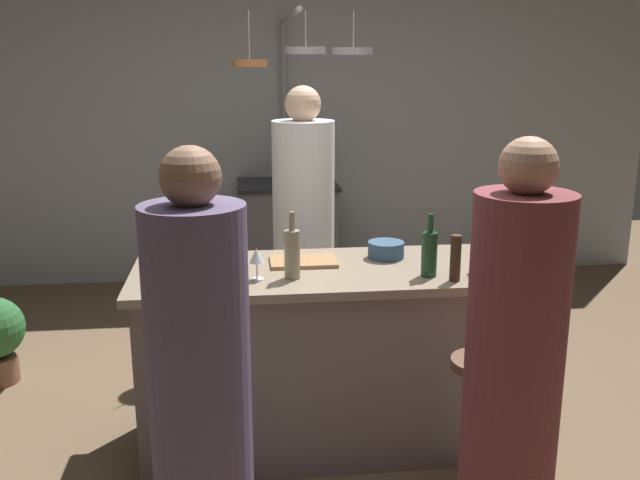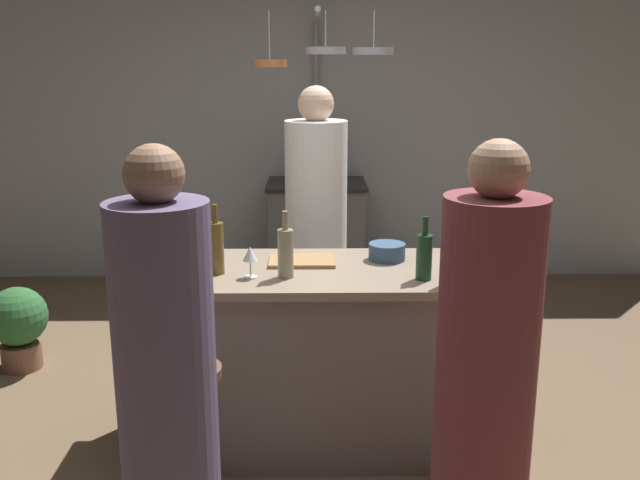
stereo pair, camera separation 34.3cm
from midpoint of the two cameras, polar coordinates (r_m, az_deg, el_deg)
ground_plane at (r=3.68m, az=2.81°, el=-15.90°), size 9.00×9.00×0.00m
back_wall at (r=6.05m, az=1.31°, el=9.16°), size 6.40×0.16×2.60m
kitchen_island at (r=3.47m, az=2.90°, el=-9.44°), size 1.80×0.72×0.90m
stove_range at (r=5.80m, az=1.40°, el=0.36°), size 0.80×0.64×0.89m
chef at (r=4.18m, az=2.04°, el=-0.28°), size 0.36×0.36×1.72m
bar_stool_left at (r=2.97m, az=-6.97°, el=-15.66°), size 0.28×0.28×0.68m
guest_left at (r=2.46m, az=-8.33°, el=-12.60°), size 0.34×0.34×1.61m
bar_stool_right at (r=3.05m, az=14.90°, el=-15.14°), size 0.28×0.28×0.68m
guest_right at (r=2.57m, az=17.05°, el=-11.78°), size 0.34×0.34×1.62m
overhead_pot_rack at (r=5.02m, az=2.21°, el=12.48°), size 0.89×1.52×2.17m
potted_plant at (r=4.62m, az=-21.38°, el=-6.32°), size 0.36×0.36×0.52m
cutting_board at (r=3.41m, az=1.42°, el=-1.74°), size 0.32×0.22×0.02m
pepper_mill at (r=3.13m, az=13.57°, el=-1.79°), size 0.05×0.05×0.21m
wine_bottle_amber at (r=3.22m, az=-5.43°, el=-0.60°), size 0.07×0.07×0.32m
wine_bottle_green at (r=3.18m, az=11.53°, el=-1.31°), size 0.07×0.07×0.29m
wine_bottle_dark at (r=3.34m, az=16.34°, el=-0.50°), size 0.07×0.07×0.33m
wine_bottle_white at (r=3.15m, az=0.30°, el=-1.03°), size 0.07×0.07×0.31m
wine_glass_by_chef at (r=3.08m, az=-10.16°, el=-1.85°), size 0.07×0.07×0.15m
wine_glass_near_left_guest at (r=3.15m, az=-2.59°, el=-1.29°), size 0.07×0.07×0.15m
mixing_bowl_blue at (r=3.48m, az=8.28°, el=-0.98°), size 0.18×0.18×0.08m
mixing_bowl_ceramic at (r=3.44m, az=-8.45°, el=-1.18°), size 0.18×0.18×0.08m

